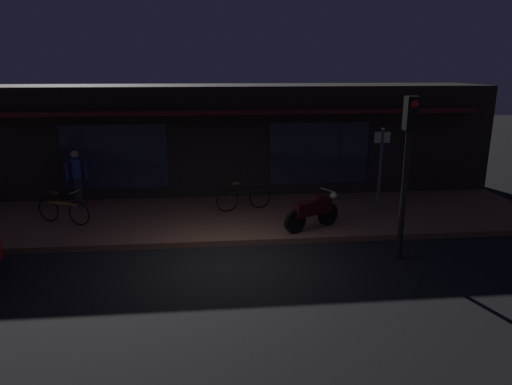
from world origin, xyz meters
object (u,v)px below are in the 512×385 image
Objects in this scene: bicycle_parked at (244,198)px; person_photographer at (77,177)px; traffic_light_pole at (408,150)px; bicycle_extra at (63,210)px; sign_post at (380,166)px; motorcycle at (313,210)px.

person_photographer is (-4.88, 0.92, 0.52)m from bicycle_parked.
person_photographer is 0.46× the size of traffic_light_pole.
bicycle_extra is 0.42× the size of traffic_light_pole.
motorcycle is at bearing -150.53° from sign_post.
person_photographer is 0.70× the size of sign_post.
bicycle_parked and bicycle_extra have the same top height.
traffic_light_pole is at bearing -100.80° from sign_post.
person_photographer is at bearing 169.37° from bicycle_parked.
traffic_light_pole is (-0.57, -2.97, 0.97)m from sign_post.
motorcycle is at bearing 132.15° from traffic_light_pole.
person_photographer is at bearing 91.18° from bicycle_extra.
traffic_light_pole is at bearing -19.32° from bicycle_extra.
bicycle_parked is at bearing -10.63° from person_photographer.
person_photographer is 8.82m from sign_post.
person_photographer is at bearing 151.10° from traffic_light_pole.
traffic_light_pole is at bearing -47.75° from bicycle_parked.
bicycle_extra is at bearing -88.82° from person_photographer.
person_photographer is (-6.52, 2.72, 0.38)m from motorcycle.
person_photographer is 9.38m from traffic_light_pole.
bicycle_extra is (-6.49, 1.08, -0.14)m from motorcycle.
sign_post is (3.80, -0.59, 1.00)m from bicycle_parked.
motorcycle reaches higher than bicycle_parked.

